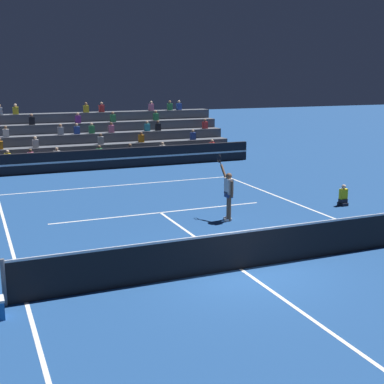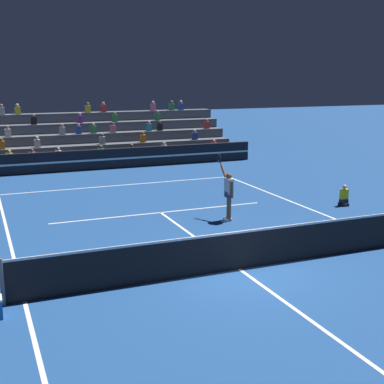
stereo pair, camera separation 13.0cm
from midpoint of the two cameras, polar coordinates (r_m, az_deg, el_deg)
ground_plane at (r=14.45m, az=4.93°, el=-8.19°), size 120.00×120.00×0.00m
court_lines at (r=14.44m, az=4.93°, el=-8.18°), size 11.10×23.90×0.01m
tennis_net at (r=14.26m, az=4.97°, el=-6.15°), size 12.00×0.10×1.10m
sponsor_banner_wall at (r=29.46m, az=-10.05°, el=3.43°), size 18.00×0.26×1.10m
bleacher_stand at (r=33.08m, az=-11.57°, el=5.17°), size 17.30×4.75×3.38m
ball_kid_courtside at (r=21.88m, az=15.66°, el=-0.55°), size 0.30×0.36×0.84m
tennis_player at (r=18.86m, az=3.70°, el=-0.12°), size 0.34×1.33×2.31m
tennis_ball at (r=15.89m, az=-9.70°, el=-6.25°), size 0.07×0.07×0.07m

